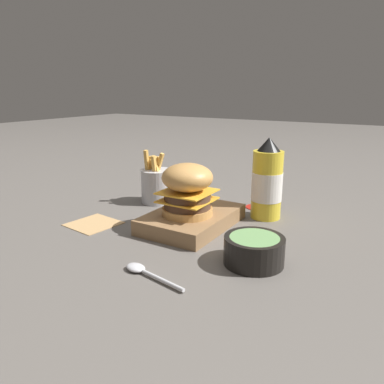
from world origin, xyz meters
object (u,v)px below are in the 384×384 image
object	(u,v)px
burger	(187,189)
fries_basket	(157,185)
serving_board	(192,219)
ketchup_bottle	(267,182)
side_bowl	(254,250)
spoon	(142,271)

from	to	relation	value
burger	fries_basket	world-z (taller)	burger
serving_board	ketchup_bottle	distance (m)	0.22
serving_board	burger	xyz separation A→B (m)	(0.02, 0.00, 0.08)
serving_board	ketchup_bottle	world-z (taller)	ketchup_bottle
burger	side_bowl	size ratio (longest dim) A/B	1.06
serving_board	ketchup_bottle	bearing A→B (deg)	140.03
ketchup_bottle	spoon	distance (m)	0.43
burger	spoon	size ratio (longest dim) A/B	0.86
serving_board	spoon	size ratio (longest dim) A/B	1.76
fries_basket	side_bowl	xyz separation A→B (m)	(0.23, 0.40, -0.02)
burger	spoon	xyz separation A→B (m)	(0.23, 0.05, -0.09)
serving_board	ketchup_bottle	size ratio (longest dim) A/B	1.21
ketchup_bottle	fries_basket	world-z (taller)	ketchup_bottle
fries_basket	side_bowl	world-z (taller)	fries_basket
fries_basket	spoon	xyz separation A→B (m)	(0.37, 0.24, -0.05)
burger	spoon	bearing A→B (deg)	11.77
side_bowl	spoon	bearing A→B (deg)	-47.54
serving_board	side_bowl	xyz separation A→B (m)	(0.11, 0.21, 0.01)
fries_basket	side_bowl	bearing A→B (deg)	60.16
fries_basket	spoon	distance (m)	0.45
side_bowl	burger	bearing A→B (deg)	-113.56
burger	ketchup_bottle	world-z (taller)	ketchup_bottle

